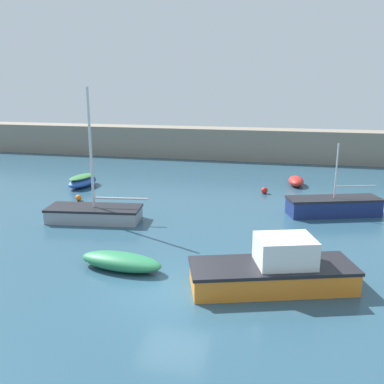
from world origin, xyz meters
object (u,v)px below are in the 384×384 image
object	(u,v)px
motorboat_with_cabin	(275,270)
mooring_buoy_orange	(78,198)
sailboat_twin_hulled	(333,206)
sailboat_tall_mast	(94,213)
mooring_buoy_red	(264,190)
rowboat_with_red_cover	(82,181)
rowboat_white_midwater	(121,261)
dinghy_near_pier	(296,181)

from	to	relation	value
motorboat_with_cabin	mooring_buoy_orange	bearing A→B (deg)	-54.28
motorboat_with_cabin	sailboat_twin_hulled	xyz separation A→B (m)	(2.80, 9.75, -0.17)
sailboat_tall_mast	mooring_buoy_red	size ratio (longest dim) A/B	15.78
rowboat_with_red_cover	mooring_buoy_orange	distance (m)	3.86
motorboat_with_cabin	sailboat_twin_hulled	size ratio (longest dim) A/B	1.16
sailboat_twin_hulled	mooring_buoy_red	xyz separation A→B (m)	(-4.09, 3.95, -0.29)
mooring_buoy_red	mooring_buoy_orange	distance (m)	12.18
rowboat_white_midwater	motorboat_with_cabin	xyz separation A→B (m)	(6.01, -0.17, 0.34)
motorboat_with_cabin	mooring_buoy_red	distance (m)	13.77
sailboat_tall_mast	rowboat_white_midwater	xyz separation A→B (m)	(3.78, -5.51, -0.12)
sailboat_tall_mast	mooring_buoy_orange	xyz separation A→B (m)	(-2.81, 3.52, -0.26)
sailboat_tall_mast	sailboat_twin_hulled	distance (m)	13.24
dinghy_near_pier	mooring_buoy_orange	bearing A→B (deg)	-66.17
mooring_buoy_red	mooring_buoy_orange	size ratio (longest dim) A/B	1.16
dinghy_near_pier	motorboat_with_cabin	distance (m)	16.63
mooring_buoy_orange	dinghy_near_pier	bearing A→B (deg)	28.96
sailboat_tall_mast	mooring_buoy_red	bearing A→B (deg)	-144.42
dinghy_near_pier	rowboat_with_red_cover	bearing A→B (deg)	-80.60
rowboat_with_red_cover	mooring_buoy_orange	xyz separation A→B (m)	(1.52, -3.54, -0.24)
sailboat_tall_mast	dinghy_near_pier	bearing A→B (deg)	-141.79
rowboat_white_midwater	sailboat_twin_hulled	distance (m)	13.02
rowboat_white_midwater	motorboat_with_cabin	bearing A→B (deg)	4.63
sailboat_twin_hulled	mooring_buoy_red	size ratio (longest dim) A/B	12.11
sailboat_tall_mast	mooring_buoy_orange	bearing A→B (deg)	-59.20
sailboat_twin_hulled	mooring_buoy_orange	distance (m)	15.41
motorboat_with_cabin	mooring_buoy_red	size ratio (longest dim) A/B	14.03
rowboat_with_red_cover	motorboat_with_cabin	bearing A→B (deg)	-124.68
sailboat_tall_mast	mooring_buoy_red	world-z (taller)	sailboat_tall_mast
sailboat_tall_mast	mooring_buoy_orange	size ratio (longest dim) A/B	18.34
motorboat_with_cabin	rowboat_with_red_cover	size ratio (longest dim) A/B	2.05
mooring_buoy_orange	rowboat_white_midwater	bearing A→B (deg)	-53.90
rowboat_with_red_cover	mooring_buoy_red	world-z (taller)	rowboat_with_red_cover
dinghy_near_pier	mooring_buoy_orange	size ratio (longest dim) A/B	5.99
sailboat_tall_mast	rowboat_with_red_cover	world-z (taller)	sailboat_tall_mast
rowboat_with_red_cover	mooring_buoy_red	distance (m)	12.88
sailboat_twin_hulled	sailboat_tall_mast	bearing A→B (deg)	-0.78
sailboat_tall_mast	rowboat_white_midwater	world-z (taller)	sailboat_tall_mast
sailboat_tall_mast	mooring_buoy_orange	world-z (taller)	sailboat_tall_mast
mooring_buoy_red	motorboat_with_cabin	bearing A→B (deg)	-84.66
dinghy_near_pier	rowboat_white_midwater	xyz separation A→B (m)	(-6.79, -16.44, 0.00)
motorboat_with_cabin	mooring_buoy_orange	world-z (taller)	motorboat_with_cabin
sailboat_twin_hulled	dinghy_near_pier	bearing A→B (deg)	-92.24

